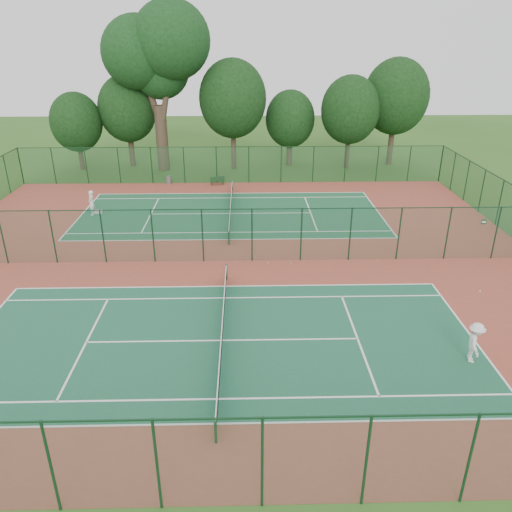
# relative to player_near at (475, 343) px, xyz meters

# --- Properties ---
(ground) EXTENTS (120.00, 120.00, 0.00)m
(ground) POSITION_rel_player_near_xyz_m (-11.06, 10.85, -0.97)
(ground) COLOR #2D571B
(ground) RESTS_ON ground
(red_pad) EXTENTS (40.00, 36.00, 0.01)m
(red_pad) POSITION_rel_player_near_xyz_m (-11.06, 10.85, -0.97)
(red_pad) COLOR brown
(red_pad) RESTS_ON ground
(court_near) EXTENTS (23.77, 10.97, 0.01)m
(court_near) POSITION_rel_player_near_xyz_m (-11.06, 1.85, -0.96)
(court_near) COLOR #1B563A
(court_near) RESTS_ON red_pad
(court_far) EXTENTS (23.77, 10.97, 0.01)m
(court_far) POSITION_rel_player_near_xyz_m (-11.06, 19.85, -0.96)
(court_far) COLOR #1B5532
(court_far) RESTS_ON red_pad
(fence_north) EXTENTS (40.00, 0.09, 3.50)m
(fence_north) POSITION_rel_player_near_xyz_m (-11.06, 28.85, 0.79)
(fence_north) COLOR #194D29
(fence_north) RESTS_ON ground
(fence_south) EXTENTS (40.00, 0.09, 3.50)m
(fence_south) POSITION_rel_player_near_xyz_m (-11.06, -7.15, 0.79)
(fence_south) COLOR #17462D
(fence_south) RESTS_ON ground
(fence_divider) EXTENTS (40.00, 0.09, 3.50)m
(fence_divider) POSITION_rel_player_near_xyz_m (-11.06, 10.85, 0.79)
(fence_divider) COLOR #18482D
(fence_divider) RESTS_ON ground
(tennis_net_near) EXTENTS (0.10, 12.90, 0.97)m
(tennis_net_near) POSITION_rel_player_near_xyz_m (-11.06, 1.85, -0.43)
(tennis_net_near) COLOR #14381B
(tennis_net_near) RESTS_ON ground
(tennis_net_far) EXTENTS (0.10, 12.90, 0.97)m
(tennis_net_far) POSITION_rel_player_near_xyz_m (-11.06, 19.85, -0.43)
(tennis_net_far) COLOR #12311D
(tennis_net_far) RESTS_ON ground
(player_near) EXTENTS (0.96, 1.36, 1.91)m
(player_near) POSITION_rel_player_near_xyz_m (0.00, 0.00, 0.00)
(player_near) COLOR silver
(player_near) RESTS_ON court_near
(player_far) EXTENTS (0.49, 0.73, 1.97)m
(player_far) POSITION_rel_player_near_xyz_m (-22.04, 19.85, 0.03)
(player_far) COLOR white
(player_far) RESTS_ON court_far
(trash_bin) EXTENTS (0.48, 0.48, 0.80)m
(trash_bin) POSITION_rel_player_near_xyz_m (-17.17, 28.45, -0.56)
(trash_bin) COLOR slate
(trash_bin) RESTS_ON red_pad
(bench) EXTENTS (1.42, 0.65, 0.84)m
(bench) POSITION_rel_player_near_xyz_m (-12.53, 28.05, -0.53)
(bench) COLOR #123418
(bench) RESTS_ON red_pad
(kit_bag) EXTENTS (0.78, 0.29, 0.29)m
(kit_bag) POSITION_rel_player_near_xyz_m (-21.79, 20.16, -0.82)
(kit_bag) COLOR silver
(kit_bag) RESTS_ON red_pad
(stray_ball_a) EXTENTS (0.08, 0.08, 0.08)m
(stray_ball_a) POSITION_rel_player_near_xyz_m (-7.06, 10.25, -0.92)
(stray_ball_a) COLOR #B7C82E
(stray_ball_a) RESTS_ON red_pad
(stray_ball_b) EXTENTS (0.07, 0.07, 0.07)m
(stray_ball_b) POSITION_rel_player_near_xyz_m (-1.53, 10.65, -0.93)
(stray_ball_b) COLOR #C4D331
(stray_ball_b) RESTS_ON red_pad
(stray_ball_c) EXTENTS (0.07, 0.07, 0.07)m
(stray_ball_c) POSITION_rel_player_near_xyz_m (-8.53, 10.40, -0.93)
(stray_ball_c) COLOR #BBD631
(stray_ball_c) RESTS_ON red_pad
(big_tree) EXTENTS (10.62, 7.77, 16.31)m
(big_tree) POSITION_rel_player_near_xyz_m (-18.29, 34.21, 10.58)
(big_tree) COLOR #3A2B20
(big_tree) RESTS_ON ground
(evergreen_row) EXTENTS (39.00, 5.00, 12.00)m
(evergreen_row) POSITION_rel_player_near_xyz_m (-10.56, 35.10, -0.97)
(evergreen_row) COLOR black
(evergreen_row) RESTS_ON ground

